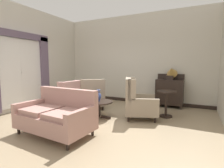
{
  "coord_description": "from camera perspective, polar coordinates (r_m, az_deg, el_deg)",
  "views": [
    {
      "loc": [
        2.25,
        -3.63,
        1.46
      ],
      "look_at": [
        0.29,
        0.31,
        0.97
      ],
      "focal_mm": 27.68,
      "sensor_mm": 36.0,
      "label": 1
    }
  ],
  "objects": [
    {
      "name": "gramophone",
      "position": [
        6.14,
        19.01,
        3.71
      ],
      "size": [
        0.36,
        0.46,
        0.53
      ],
      "color": "black",
      "rests_on": "sideboard"
    },
    {
      "name": "armchair_near_window",
      "position": [
        5.84,
        -6.3,
        -3.87
      ],
      "size": [
        1.14,
        1.18,
        1.0
      ],
      "rotation": [
        0.0,
        0.0,
        3.72
      ],
      "color": "gray",
      "rests_on": "ground"
    },
    {
      "name": "baseboard_back",
      "position": [
        6.94,
        7.0,
        -5.36
      ],
      "size": [
        5.8,
        0.03,
        0.12
      ],
      "primitive_type": "cube",
      "color": "black",
      "rests_on": "ground"
    },
    {
      "name": "wall_left",
      "position": [
        6.83,
        -22.72,
        7.72
      ],
      "size": [
        0.08,
        3.97,
        3.37
      ],
      "primitive_type": "cube",
      "color": "beige",
      "rests_on": "ground"
    },
    {
      "name": "ground",
      "position": [
        4.52,
        -5.15,
        -12.56
      ],
      "size": [
        8.12,
        8.12,
        0.0
      ],
      "primitive_type": "plane",
      "color": "#9E896B"
    },
    {
      "name": "window_with_curtains",
      "position": [
        6.24,
        -27.71,
        4.75
      ],
      "size": [
        0.12,
        2.12,
        2.42
      ],
      "color": "silver"
    },
    {
      "name": "coffee_table",
      "position": [
        4.82,
        -4.41,
        -6.8
      ],
      "size": [
        0.77,
        0.77,
        0.46
      ],
      "color": "black",
      "rests_on": "ground"
    },
    {
      "name": "sideboard",
      "position": [
        6.3,
        18.45,
        -2.41
      ],
      "size": [
        0.9,
        0.43,
        1.14
      ],
      "color": "black",
      "rests_on": "ground"
    },
    {
      "name": "wall_back",
      "position": [
        6.85,
        7.34,
        8.14
      ],
      "size": [
        5.96,
        0.08,
        3.37
      ],
      "primitive_type": "cube",
      "color": "beige",
      "rests_on": "ground"
    },
    {
      "name": "armchair_beside_settee",
      "position": [
        4.8,
        8.35,
        -5.83
      ],
      "size": [
        1.09,
        1.1,
        1.1
      ],
      "rotation": [
        0.0,
        0.0,
        1.94
      ],
      "color": "gray",
      "rests_on": "ground"
    },
    {
      "name": "armchair_foreground_right",
      "position": [
        5.49,
        -15.08,
        -4.73
      ],
      "size": [
        0.85,
        0.82,
        0.98
      ],
      "rotation": [
        0.0,
        0.0,
        4.65
      ],
      "color": "tan",
      "rests_on": "ground"
    },
    {
      "name": "porcelain_vase",
      "position": [
        4.79,
        -4.46,
        -4.0
      ],
      "size": [
        0.15,
        0.15,
        0.32
      ],
      "color": "#384C93",
      "rests_on": "coffee_table"
    },
    {
      "name": "settee",
      "position": [
        3.88,
        -17.8,
        -9.87
      ],
      "size": [
        1.66,
        0.98,
        0.94
      ],
      "rotation": [
        0.0,
        0.0,
        -0.06
      ],
      "color": "tan",
      "rests_on": "ground"
    },
    {
      "name": "side_table",
      "position": [
        5.08,
        17.46,
        -5.46
      ],
      "size": [
        0.53,
        0.53,
        0.74
      ],
      "color": "black",
      "rests_on": "ground"
    }
  ]
}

